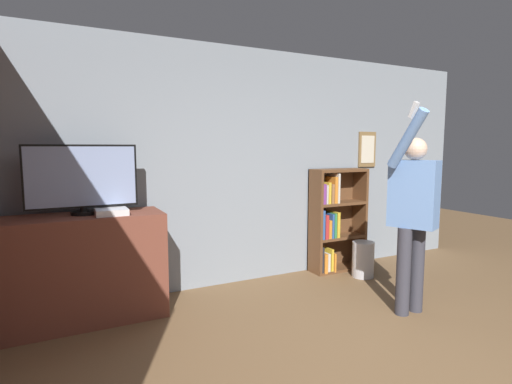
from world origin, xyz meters
TOP-DOWN VIEW (x-y plane):
  - wall_back at (0.01, 2.88)m, footprint 6.83×0.09m
  - tv_ledge at (-1.69, 2.50)m, footprint 1.35×0.54m
  - television at (-1.69, 2.54)m, footprint 0.94×0.22m
  - game_console at (-1.48, 2.40)m, footprint 0.27×0.23m
  - bookshelf at (1.22, 2.69)m, footprint 0.74×0.28m
  - person at (1.06, 1.29)m, footprint 0.56×0.55m
  - waste_bin at (1.40, 2.32)m, footprint 0.26×0.26m

SIDE VIEW (x-z plane):
  - waste_bin at x=1.40m, z-range 0.00..0.43m
  - tv_ledge at x=-1.69m, z-range 0.00..0.98m
  - bookshelf at x=1.22m, z-range -0.01..1.30m
  - game_console at x=-1.48m, z-range 0.98..1.03m
  - person at x=1.06m, z-range 0.03..1.99m
  - television at x=-1.69m, z-range 0.99..1.61m
  - wall_back at x=0.01m, z-range 0.00..2.70m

